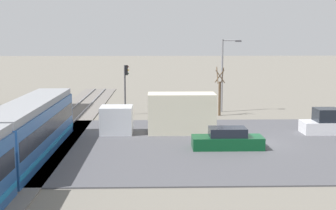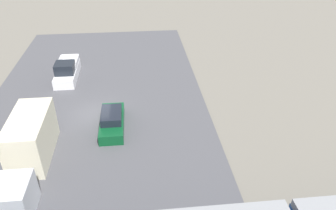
{
  "view_description": "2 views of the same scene",
  "coord_description": "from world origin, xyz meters",
  "px_view_note": "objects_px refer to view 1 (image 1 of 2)",
  "views": [
    {
      "loc": [
        -31.76,
        6.71,
        7.39
      ],
      "look_at": [
        -3.86,
        5.94,
        3.36
      ],
      "focal_mm": 50.0,
      "sensor_mm": 36.0,
      "label": 1
    },
    {
      "loc": [
        -3.65,
        23.17,
        14.94
      ],
      "look_at": [
        -5.75,
        2.98,
        2.5
      ],
      "focal_mm": 35.0,
      "sensor_mm": 36.0,
      "label": 2
    }
  ],
  "objects_px": {
    "box_truck": "(166,115)",
    "street_tree": "(220,94)",
    "traffic_light_pole": "(126,82)",
    "sedan_car_0": "(227,140)",
    "pickup_truck": "(334,124)",
    "street_lamp_near_crossing": "(224,70)"
  },
  "relations": [
    {
      "from": "sedan_car_0",
      "to": "street_tree",
      "type": "relative_size",
      "value": 1.01
    },
    {
      "from": "street_lamp_near_crossing",
      "to": "traffic_light_pole",
      "type": "bearing_deg",
      "value": 98.48
    },
    {
      "from": "sedan_car_0",
      "to": "traffic_light_pole",
      "type": "height_order",
      "value": "traffic_light_pole"
    },
    {
      "from": "box_truck",
      "to": "street_tree",
      "type": "distance_m",
      "value": 10.05
    },
    {
      "from": "sedan_car_0",
      "to": "street_tree",
      "type": "height_order",
      "value": "street_tree"
    },
    {
      "from": "traffic_light_pole",
      "to": "street_tree",
      "type": "xyz_separation_m",
      "value": [
        -0.8,
        -8.95,
        -1.02
      ]
    },
    {
      "from": "box_truck",
      "to": "street_tree",
      "type": "relative_size",
      "value": 1.9
    },
    {
      "from": "traffic_light_pole",
      "to": "street_lamp_near_crossing",
      "type": "height_order",
      "value": "street_lamp_near_crossing"
    },
    {
      "from": "sedan_car_0",
      "to": "street_tree",
      "type": "distance_m",
      "value": 13.83
    },
    {
      "from": "pickup_truck",
      "to": "street_tree",
      "type": "distance_m",
      "value": 11.82
    },
    {
      "from": "box_truck",
      "to": "street_lamp_near_crossing",
      "type": "height_order",
      "value": "street_lamp_near_crossing"
    },
    {
      "from": "street_tree",
      "to": "pickup_truck",
      "type": "bearing_deg",
      "value": -139.18
    },
    {
      "from": "sedan_car_0",
      "to": "traffic_light_pole",
      "type": "relative_size",
      "value": 0.98
    },
    {
      "from": "pickup_truck",
      "to": "traffic_light_pole",
      "type": "height_order",
      "value": "traffic_light_pole"
    },
    {
      "from": "street_tree",
      "to": "street_lamp_near_crossing",
      "type": "bearing_deg",
      "value": -18.29
    },
    {
      "from": "traffic_light_pole",
      "to": "box_truck",
      "type": "bearing_deg",
      "value": -158.67
    },
    {
      "from": "pickup_truck",
      "to": "traffic_light_pole",
      "type": "distance_m",
      "value": 19.38
    },
    {
      "from": "street_tree",
      "to": "sedan_car_0",
      "type": "bearing_deg",
      "value": 174.39
    },
    {
      "from": "pickup_truck",
      "to": "street_lamp_near_crossing",
      "type": "xyz_separation_m",
      "value": [
        11.13,
        6.94,
        3.42
      ]
    },
    {
      "from": "pickup_truck",
      "to": "sedan_car_0",
      "type": "xyz_separation_m",
      "value": [
        -4.79,
        9.02,
        -0.14
      ]
    },
    {
      "from": "box_truck",
      "to": "pickup_truck",
      "type": "distance_m",
      "value": 13.02
    },
    {
      "from": "pickup_truck",
      "to": "street_lamp_near_crossing",
      "type": "height_order",
      "value": "street_lamp_near_crossing"
    }
  ]
}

